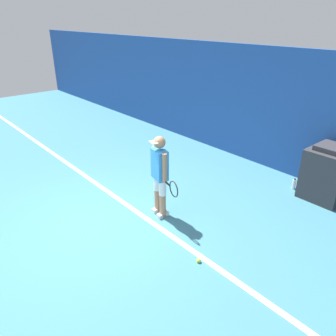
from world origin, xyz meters
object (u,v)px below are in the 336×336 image
(tennis_player, at_px, (160,173))
(covered_chair, at_px, (327,173))
(tennis_ball, at_px, (199,260))
(water_bottle, at_px, (294,184))

(tennis_player, xyz_separation_m, covered_chair, (1.74, 3.00, -0.32))
(tennis_ball, height_order, covered_chair, covered_chair)
(water_bottle, bearing_deg, tennis_ball, -84.90)
(tennis_player, relative_size, water_bottle, 6.51)
(tennis_player, distance_m, covered_chair, 3.48)
(covered_chair, relative_size, water_bottle, 4.79)
(tennis_ball, relative_size, water_bottle, 0.28)
(tennis_ball, distance_m, water_bottle, 3.33)
(tennis_player, bearing_deg, tennis_ball, -3.38)
(tennis_ball, bearing_deg, covered_chair, 85.01)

